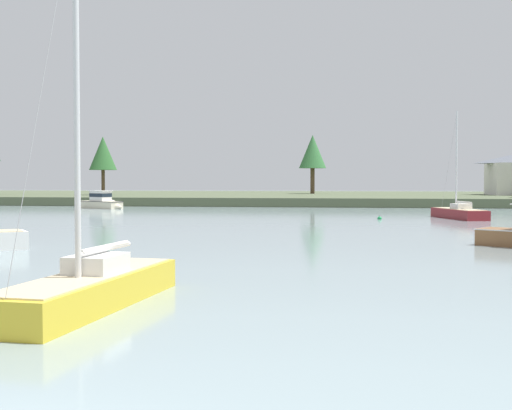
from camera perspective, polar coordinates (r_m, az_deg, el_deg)
far_shore_bank at (r=110.04m, az=5.50°, el=0.66°), size 191.10×55.34×1.13m
sailboat_yellow at (r=18.24m, az=-13.91°, el=-7.66°), size 2.56×7.92×10.95m
sailboat_maroon at (r=60.79m, az=16.88°, el=-0.90°), size 4.01×7.79×9.97m
cruiser_cream at (r=81.13m, az=-12.90°, el=0.05°), size 7.05×4.71×3.57m
mooring_buoy_green at (r=58.19m, az=10.47°, el=-1.13°), size 0.37×0.37×0.42m
shore_tree_inland_b at (r=104.05m, az=-12.89°, el=4.29°), size 4.13×4.13×8.83m
shore_tree_center_left at (r=111.58m, az=4.83°, el=4.50°), size 4.50×4.50×9.72m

